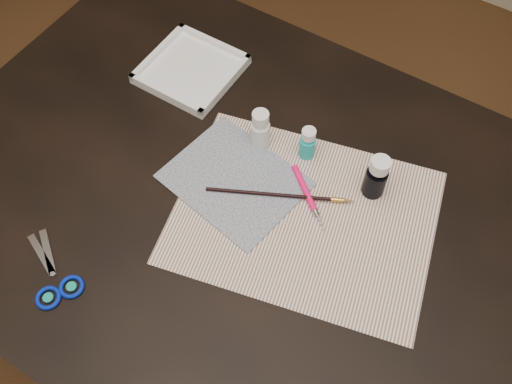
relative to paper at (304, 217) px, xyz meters
The scene contains 11 objects.
ground 0.77m from the paper, 162.37° to the right, with size 3.50×3.50×0.02m, color #422614.
table 0.39m from the paper, 162.37° to the right, with size 1.30×0.90×0.75m, color black.
paper is the anchor object (origin of this frame).
canvas 0.15m from the paper, behind, with size 0.24×0.19×0.00m, color #122034.
paint_bottle_white 0.19m from the paper, 147.40° to the left, with size 0.04×0.04×0.09m, color white.
paint_bottle_cyan 0.14m from the paper, 117.77° to the left, with size 0.03×0.03×0.08m, color #1CADB2.
paint_bottle_navy 0.15m from the paper, 55.08° to the left, with size 0.04×0.04×0.10m, color black.
paintbrush 0.06m from the paper, 168.05° to the left, with size 0.28×0.01×0.01m, color black, non-canonical shape.
craft_knife 0.04m from the paper, 103.96° to the left, with size 0.15×0.01×0.01m, color #FF0F60, non-canonical shape.
scissors 0.46m from the paper, 134.73° to the right, with size 0.17×0.09×0.01m, color silver, non-canonical shape.
palette_tray 0.42m from the paper, 154.67° to the left, with size 0.19×0.19×0.02m, color white.
Camera 1 is at (0.28, -0.44, 1.66)m, focal length 40.00 mm.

